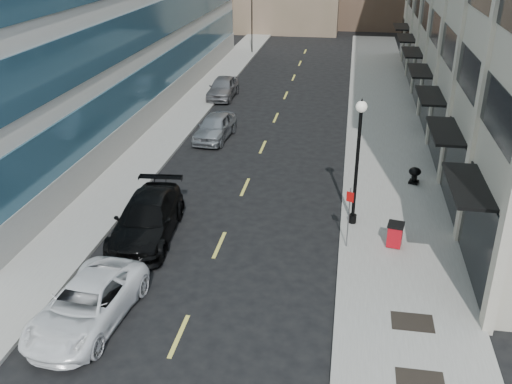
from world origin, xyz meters
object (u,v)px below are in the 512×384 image
(car_black_pickup, at_px, (147,219))
(trash_bin, at_px, (395,234))
(car_white_van, at_px, (87,304))
(car_grey_sedan, at_px, (223,87))
(sign_post, at_px, (349,210))
(lamppost, at_px, (358,152))
(urn_planter, at_px, (415,174))
(car_silver_sedan, at_px, (215,127))

(car_black_pickup, distance_m, trash_bin, 10.47)
(car_white_van, relative_size, car_grey_sedan, 1.11)
(trash_bin, bearing_deg, sign_post, -158.69)
(car_white_van, bearing_deg, car_black_pickup, 94.81)
(lamppost, xyz_separation_m, sign_post, (-0.21, -2.18, -1.67))
(trash_bin, xyz_separation_m, urn_planter, (1.36, 6.73, -0.04))
(lamppost, height_order, urn_planter, lamppost)
(car_grey_sedan, bearing_deg, trash_bin, -60.64)
(car_silver_sedan, xyz_separation_m, lamppost, (8.71, -10.32, 2.72))
(car_grey_sedan, distance_m, sign_post, 24.21)
(car_white_van, height_order, car_silver_sedan, car_silver_sedan)
(car_white_van, height_order, car_grey_sedan, car_grey_sedan)
(sign_post, bearing_deg, car_white_van, -119.70)
(car_black_pickup, distance_m, car_grey_sedan, 22.34)
(car_black_pickup, bearing_deg, car_grey_sedan, 88.98)
(trash_bin, bearing_deg, car_silver_sedan, 141.60)
(lamppost, bearing_deg, car_grey_sedan, 117.48)
(car_black_pickup, bearing_deg, lamppost, 10.80)
(car_white_van, relative_size, sign_post, 1.99)
(urn_planter, bearing_deg, trash_bin, -101.38)
(car_silver_sedan, relative_size, urn_planter, 5.40)
(car_black_pickup, xyz_separation_m, urn_planter, (11.80, 7.39, -0.19))
(trash_bin, bearing_deg, urn_planter, 89.52)
(car_white_van, bearing_deg, car_silver_sedan, 94.81)
(car_white_van, bearing_deg, sign_post, 41.40)
(car_white_van, relative_size, urn_planter, 6.14)
(car_black_pickup, height_order, trash_bin, car_black_pickup)
(sign_post, bearing_deg, urn_planter, 88.76)
(trash_bin, height_order, sign_post, sign_post)
(car_black_pickup, distance_m, car_silver_sedan, 12.80)
(sign_post, bearing_deg, car_black_pickup, -154.27)
(car_white_van, distance_m, urn_planter, 17.86)
(car_black_pickup, xyz_separation_m, trash_bin, (10.44, 0.66, -0.15))
(car_black_pickup, distance_m, sign_post, 8.56)
(car_white_van, xyz_separation_m, car_silver_sedan, (0.00, 18.81, 0.06))
(car_grey_sedan, bearing_deg, car_black_pickup, -85.66)
(trash_bin, relative_size, lamppost, 0.18)
(lamppost, bearing_deg, sign_post, -95.60)
(trash_bin, bearing_deg, car_black_pickup, -165.51)
(car_white_van, distance_m, lamppost, 12.48)
(urn_planter, bearing_deg, lamppost, -122.15)
(car_grey_sedan, relative_size, urn_planter, 5.54)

